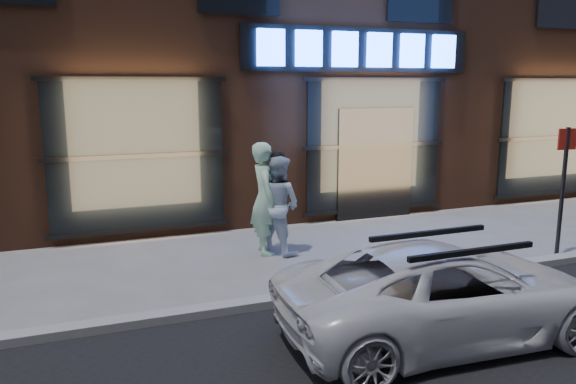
% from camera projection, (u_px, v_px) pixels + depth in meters
% --- Properties ---
extents(ground, '(90.00, 90.00, 0.00)m').
position_uv_depth(ground, '(497.00, 272.00, 8.83)').
color(ground, slate).
rests_on(ground, ground).
extents(curb, '(60.00, 0.25, 0.12)m').
position_uv_depth(curb, '(497.00, 269.00, 8.81)').
color(curb, gray).
rests_on(curb, ground).
extents(man_bowtie, '(0.53, 0.75, 1.95)m').
position_uv_depth(man_bowtie, '(264.00, 198.00, 9.65)').
color(man_bowtie, '#C0FCCA').
rests_on(man_bowtie, ground).
extents(man_cap, '(0.99, 1.05, 1.72)m').
position_uv_depth(man_cap, '(278.00, 205.00, 9.69)').
color(man_cap, white).
rests_on(man_cap, ground).
extents(white_suv, '(4.06, 2.03, 1.10)m').
position_uv_depth(white_suv, '(446.00, 292.00, 6.49)').
color(white_suv, silver).
rests_on(white_suv, ground).
extents(sign_post, '(0.35, 0.07, 2.21)m').
position_uv_depth(sign_post, '(564.00, 180.00, 9.39)').
color(sign_post, '#262628').
rests_on(sign_post, ground).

